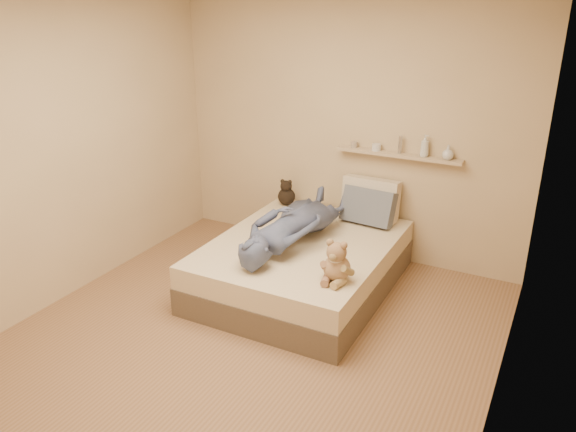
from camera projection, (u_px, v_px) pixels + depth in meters
The scene contains 10 objects.
room at pixel (245, 180), 3.92m from camera, with size 3.80×3.80×3.80m.
bed at pixel (302, 265), 5.08m from camera, with size 1.50×1.90×0.45m.
game_console at pixel (250, 248), 4.54m from camera, with size 0.16×0.07×0.06m.
teddy_bear at pixel (336, 264), 4.27m from camera, with size 0.29×0.27×0.35m.
dark_plush at pixel (286, 194), 5.84m from camera, with size 0.18×0.18×0.28m.
pillow_cream at pixel (371, 199), 5.47m from camera, with size 0.55×0.16×0.40m, color #C1B299.
pillow_grey at pixel (368, 207), 5.35m from camera, with size 0.50×0.14×0.34m, color slate.
person at pixel (293, 223), 4.94m from camera, with size 0.55×1.51×0.36m, color #4C5278.
wall_shelf at pixel (398, 155), 5.27m from camera, with size 1.20×0.12×0.03m, color tan.
shelf_bottles at pixel (420, 148), 5.15m from camera, with size 1.00×0.14×0.20m.
Camera 1 is at (1.99, -3.17, 2.52)m, focal length 35.00 mm.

